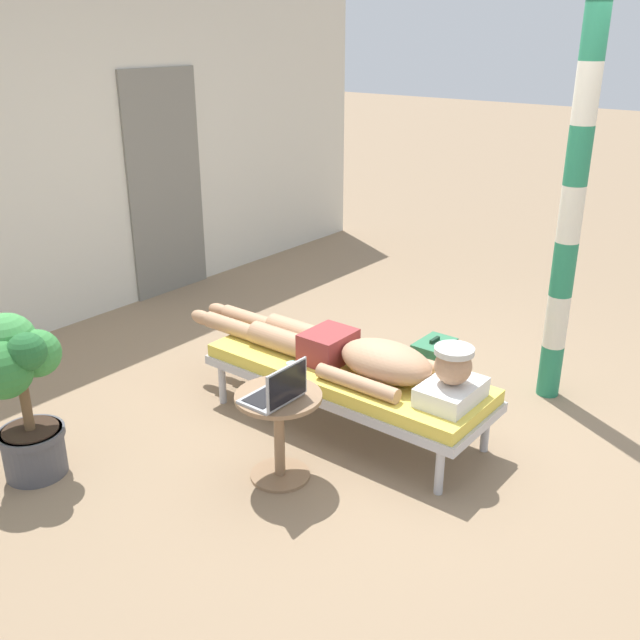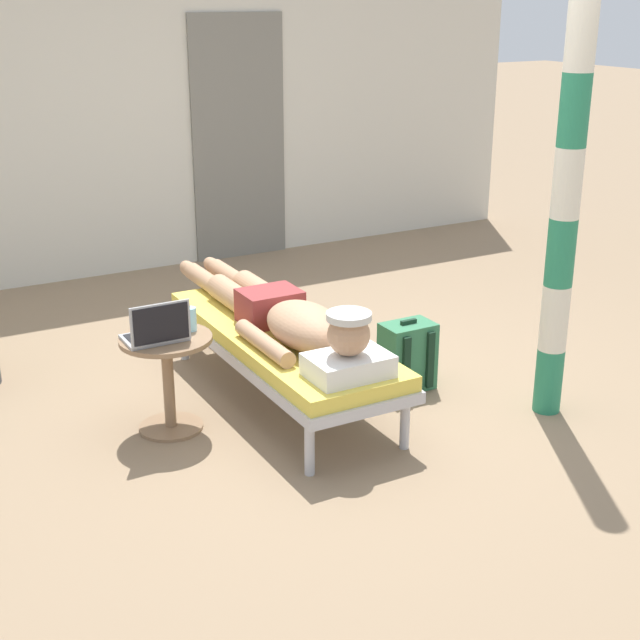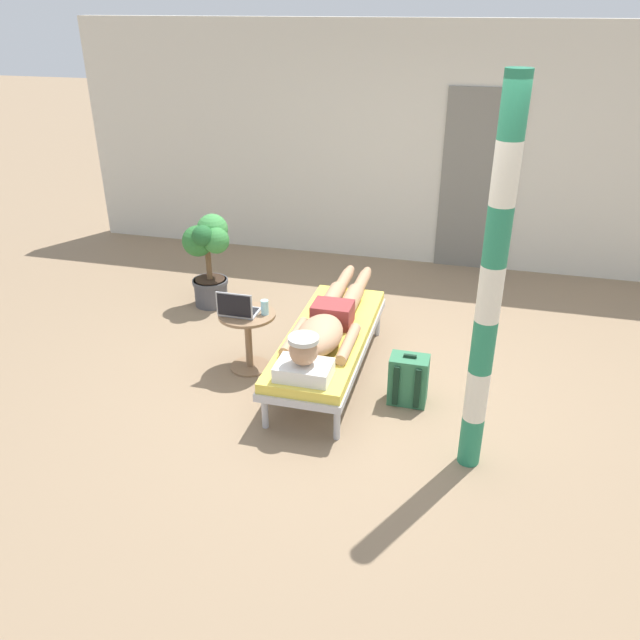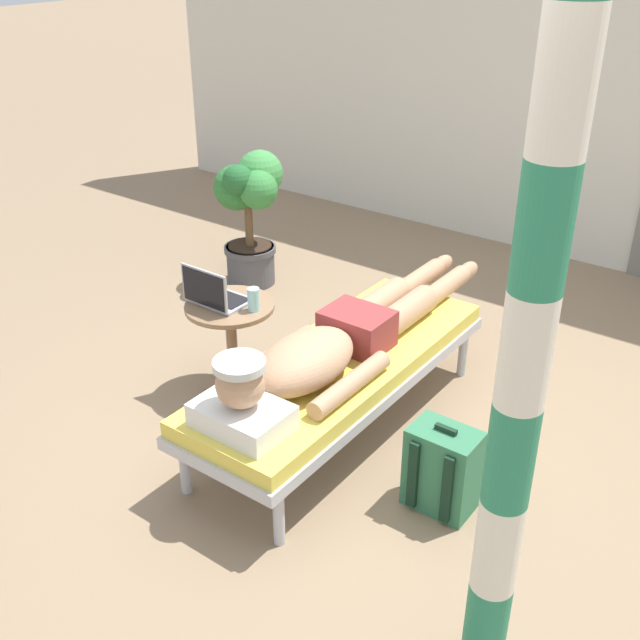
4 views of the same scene
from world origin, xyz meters
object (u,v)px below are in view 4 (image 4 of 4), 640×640
object	(u,v)px
person_reclining	(334,344)
side_table	(231,332)
drink_glass	(254,299)
backpack	(443,469)
porch_post	(526,350)
lounge_chair	(340,369)
laptop	(214,295)
potted_plant	(250,207)

from	to	relation	value
person_reclining	side_table	world-z (taller)	person_reclining
person_reclining	drink_glass	distance (m)	0.54
side_table	backpack	world-z (taller)	side_table
side_table	porch_post	distance (m)	2.26
lounge_chair	laptop	bearing A→B (deg)	-172.57
laptop	drink_glass	distance (m)	0.22
person_reclining	lounge_chair	bearing A→B (deg)	90.00
laptop	drink_glass	bearing A→B (deg)	20.26
person_reclining	backpack	distance (m)	0.79
person_reclining	laptop	bearing A→B (deg)	-176.87
backpack	drink_glass	bearing A→B (deg)	171.06
porch_post	lounge_chair	bearing A→B (deg)	145.10
side_table	drink_glass	distance (m)	0.28
laptop	backpack	xyz separation A→B (m)	(1.45, -0.12, -0.39)
person_reclining	potted_plant	size ratio (longest dim) A/B	2.30
potted_plant	lounge_chair	bearing A→B (deg)	-35.39
drink_glass	lounge_chair	bearing A→B (deg)	2.14
potted_plant	person_reclining	bearing A→B (deg)	-36.78
porch_post	side_table	bearing A→B (deg)	157.18
person_reclining	laptop	world-z (taller)	laptop
lounge_chair	backpack	distance (m)	0.75
side_table	drink_glass	xyz separation A→B (m)	(0.15, 0.03, 0.23)
potted_plant	drink_glass	bearing A→B (deg)	-48.17
potted_plant	porch_post	bearing A→B (deg)	-35.17
drink_glass	person_reclining	bearing A→B (deg)	-3.88
side_table	potted_plant	size ratio (longest dim) A/B	0.55
laptop	potted_plant	world-z (taller)	potted_plant
drink_glass	backpack	world-z (taller)	drink_glass
laptop	backpack	size ratio (longest dim) A/B	0.73
backpack	person_reclining	bearing A→B (deg)	167.27
lounge_chair	laptop	world-z (taller)	laptop
drink_glass	potted_plant	size ratio (longest dim) A/B	0.13
laptop	porch_post	xyz separation A→B (m)	(1.96, -0.75, 0.69)
backpack	laptop	bearing A→B (deg)	175.35
laptop	backpack	bearing A→B (deg)	-4.65
lounge_chair	drink_glass	size ratio (longest dim) A/B	14.90
backpack	porch_post	world-z (taller)	porch_post
person_reclining	potted_plant	xyz separation A→B (m)	(-1.53, 1.14, 0.05)
drink_glass	potted_plant	world-z (taller)	potted_plant
side_table	porch_post	xyz separation A→B (m)	(1.90, -0.80, 0.92)
potted_plant	laptop	bearing A→B (deg)	-56.61
drink_glass	side_table	bearing A→B (deg)	-170.08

